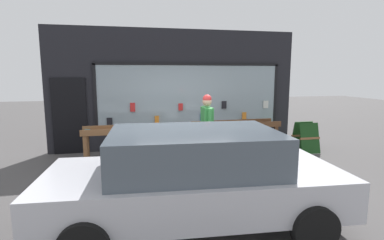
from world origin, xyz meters
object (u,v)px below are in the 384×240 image
at_px(display_table_right, 236,129).
at_px(parked_car, 194,176).
at_px(person_browsing, 207,124).
at_px(sandwich_board_sign, 305,137).
at_px(small_dog, 197,155).
at_px(display_table_left, 131,134).

distance_m(display_table_right, parked_car, 3.87).
relative_size(person_browsing, sandwich_board_sign, 2.04).
distance_m(person_browsing, parked_car, 3.02).
relative_size(small_dog, sandwich_board_sign, 0.71).
height_order(small_dog, parked_car, parked_car).
height_order(sandwich_board_sign, parked_car, parked_car).
bearing_deg(person_browsing, display_table_right, -59.50).
bearing_deg(small_dog, display_table_left, 83.77).
distance_m(small_dog, parked_car, 2.72).
bearing_deg(parked_car, sandwich_board_sign, 44.27).
xyz_separation_m(small_dog, sandwich_board_sign, (3.37, 0.82, 0.12)).
xyz_separation_m(small_dog, parked_car, (-0.65, -2.61, 0.43)).
xyz_separation_m(display_table_left, parked_car, (0.85, -3.37, 0.01)).
height_order(display_table_right, person_browsing, person_browsing).
bearing_deg(person_browsing, display_table_left, 75.65).
distance_m(display_table_left, display_table_right, 2.74).
distance_m(person_browsing, small_dog, 0.80).
height_order(display_table_right, small_dog, display_table_right).
bearing_deg(display_table_left, person_browsing, -15.92).
xyz_separation_m(display_table_left, small_dog, (1.49, -0.76, -0.42)).
height_order(person_browsing, parked_car, person_browsing).
distance_m(display_table_left, small_dog, 1.73).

